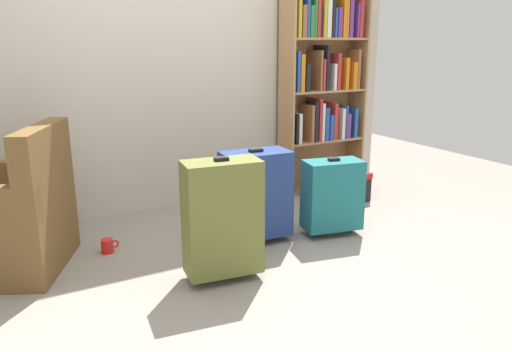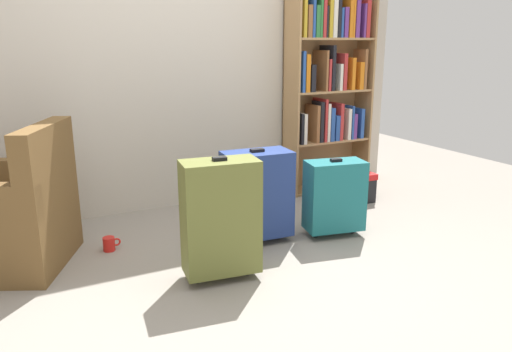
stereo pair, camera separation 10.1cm
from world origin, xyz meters
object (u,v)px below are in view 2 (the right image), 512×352
armchair (12,218)px  suitcase_teal (334,196)px  bookshelf (328,78)px  mug (109,244)px  suitcase_navy_blue (257,194)px  suitcase_olive (221,217)px  storage_box (344,187)px

armchair → suitcase_teal: 2.15m
bookshelf → suitcase_teal: (-0.63, -1.03, -0.75)m
mug → suitcase_navy_blue: size_ratio=0.18×
suitcase_olive → mug: bearing=126.0°
bookshelf → storage_box: bearing=-101.3°
armchair → suitcase_teal: size_ratio=1.62×
mug → suitcase_teal: bearing=-16.7°
suitcase_navy_blue → suitcase_olive: bearing=-137.5°
suitcase_teal → suitcase_olive: 1.04m
suitcase_olive → suitcase_navy_blue: bearing=42.5°
suitcase_navy_blue → storage_box: bearing=22.1°
mug → suitcase_teal: size_ratio=0.21×
bookshelf → armchair: size_ratio=1.98×
mug → suitcase_teal: suitcase_teal is taller
suitcase_teal → suitcase_navy_blue: suitcase_navy_blue is taller
mug → storage_box: bearing=3.7°
storage_box → suitcase_olive: suitcase_olive is taller
suitcase_olive → armchair: bearing=145.1°
bookshelf → suitcase_teal: bookshelf is taller
storage_box → suitcase_olive: size_ratio=0.66×
suitcase_teal → suitcase_olive: suitcase_olive is taller
mug → suitcase_olive: suitcase_olive is taller
bookshelf → suitcase_navy_blue: bookshelf is taller
armchair → suitcase_navy_blue: 1.58m
suitcase_navy_blue → bookshelf: bearing=36.8°
suitcase_teal → suitcase_navy_blue: bearing=164.8°
suitcase_teal → suitcase_olive: (-1.00, -0.26, 0.09)m
armchair → suitcase_olive: 1.33m
bookshelf → storage_box: (-0.09, -0.44, -0.91)m
bookshelf → armchair: (-2.71, -0.53, -0.73)m
armchair → mug: armchair is taller
storage_box → suitcase_navy_blue: bearing=-157.9°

